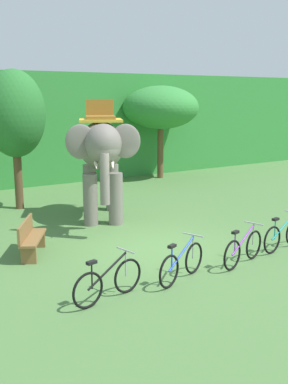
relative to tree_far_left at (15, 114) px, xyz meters
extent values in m
plane|color=#4C753D|center=(1.73, -6.18, -3.27)|extent=(80.00, 80.00, 0.00)
cube|color=#338438|center=(1.73, 6.53, -0.81)|extent=(36.00, 6.00, 4.91)
cylinder|color=brown|center=(0.00, 0.00, -2.29)|extent=(0.28, 0.28, 1.97)
ellipsoid|color=#28702D|center=(0.00, 0.00, 0.03)|extent=(2.07, 2.07, 2.96)
cylinder|color=brown|center=(7.65, 2.54, -2.05)|extent=(0.29, 0.29, 2.44)
ellipsoid|color=#338438|center=(7.65, 2.54, 0.08)|extent=(3.57, 3.57, 2.01)
ellipsoid|color=slate|center=(1.95, -2.57, -0.92)|extent=(2.48, 3.22, 1.50)
cylinder|color=slate|center=(1.92, -3.55, -2.47)|extent=(0.44, 0.44, 1.60)
cylinder|color=slate|center=(1.22, -3.23, -2.47)|extent=(0.44, 0.44, 1.60)
cylinder|color=slate|center=(2.67, -1.91, -2.47)|extent=(0.44, 0.44, 1.60)
cylinder|color=slate|center=(1.97, -1.59, -2.47)|extent=(0.44, 0.44, 1.60)
ellipsoid|color=slate|center=(1.11, -4.39, -0.67)|extent=(1.37, 1.42, 1.10)
ellipsoid|color=slate|center=(1.74, -4.51, -0.62)|extent=(0.83, 0.50, 0.96)
ellipsoid|color=slate|center=(0.61, -3.99, -0.62)|extent=(0.83, 0.50, 0.96)
cylinder|color=slate|center=(0.93, -4.80, -1.57)|extent=(0.26, 0.26, 1.40)
cone|color=beige|center=(1.15, -4.84, -1.22)|extent=(0.34, 0.56, 0.21)
cone|color=beige|center=(0.75, -4.66, -1.22)|extent=(0.34, 0.56, 0.21)
cube|color=gold|center=(1.99, -2.48, -0.14)|extent=(1.75, 1.74, 0.08)
cube|color=olive|center=(1.99, -2.48, -0.05)|extent=(1.28, 1.37, 0.10)
cube|color=olive|center=(2.20, -2.02, 0.23)|extent=(0.86, 0.47, 0.56)
cylinder|color=slate|center=(2.54, -1.28, -1.37)|extent=(0.08, 0.08, 0.90)
torus|color=black|center=(-1.26, -8.34, -2.91)|extent=(0.70, 0.20, 0.71)
torus|color=black|center=(-0.28, -8.12, -2.91)|extent=(0.70, 0.20, 0.71)
cylinder|color=black|center=(-0.80, -8.24, -2.66)|extent=(0.96, 0.26, 0.54)
cylinder|color=black|center=(-1.16, -8.32, -2.65)|extent=(0.03, 0.03, 0.52)
cube|color=black|center=(-1.16, -8.32, -2.39)|extent=(0.22, 0.14, 0.06)
cylinder|color=#9E9EA3|center=(-0.33, -8.13, -2.63)|extent=(0.03, 0.03, 0.55)
cylinder|color=#9E9EA3|center=(-0.33, -8.13, -2.36)|extent=(0.15, 0.51, 0.03)
torus|color=black|center=(0.55, -8.37, -2.91)|extent=(0.68, 0.31, 0.71)
torus|color=black|center=(1.48, -8.00, -2.91)|extent=(0.68, 0.31, 0.71)
cylinder|color=blue|center=(0.99, -8.20, -2.66)|extent=(0.92, 0.40, 0.54)
cylinder|color=blue|center=(0.64, -8.34, -2.65)|extent=(0.03, 0.03, 0.52)
cube|color=black|center=(0.64, -8.34, -2.39)|extent=(0.22, 0.17, 0.06)
cylinder|color=#9E9EA3|center=(1.43, -8.02, -2.63)|extent=(0.03, 0.03, 0.55)
cylinder|color=#9E9EA3|center=(1.43, -8.02, -2.36)|extent=(0.22, 0.50, 0.03)
torus|color=black|center=(2.33, -8.32, -2.91)|extent=(0.69, 0.25, 0.71)
torus|color=black|center=(3.29, -8.03, -2.91)|extent=(0.69, 0.25, 0.71)
cylinder|color=purple|center=(2.78, -8.19, -2.66)|extent=(0.94, 0.32, 0.54)
cylinder|color=purple|center=(2.42, -8.29, -2.65)|extent=(0.03, 0.03, 0.52)
cube|color=black|center=(2.42, -8.29, -2.39)|extent=(0.22, 0.15, 0.06)
cylinder|color=#9E9EA3|center=(3.24, -8.05, -2.63)|extent=(0.03, 0.03, 0.55)
cylinder|color=#9E9EA3|center=(3.24, -8.05, -2.36)|extent=(0.18, 0.51, 0.03)
torus|color=black|center=(3.95, -8.01, -2.91)|extent=(0.71, 0.17, 0.71)
cylinder|color=teal|center=(4.42, -7.93, -2.66)|extent=(0.96, 0.21, 0.54)
cylinder|color=teal|center=(4.05, -7.99, -2.65)|extent=(0.03, 0.03, 0.52)
cube|color=black|center=(4.05, -7.99, -2.39)|extent=(0.21, 0.13, 0.06)
cube|color=brown|center=(-1.17, -4.97, -2.82)|extent=(1.09, 1.50, 0.06)
cube|color=brown|center=(-1.33, -4.88, -2.58)|extent=(0.79, 1.34, 0.40)
cube|color=brown|center=(-0.88, -4.45, -3.04)|extent=(0.35, 0.25, 0.45)
cube|color=brown|center=(-1.47, -5.50, -3.04)|extent=(0.35, 0.25, 0.45)
camera|label=1|loc=(-4.57, -15.64, 0.62)|focal=42.93mm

